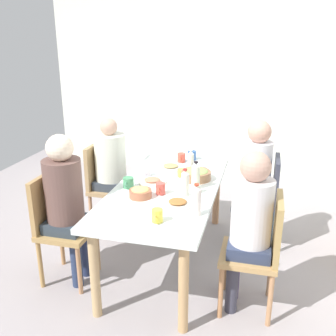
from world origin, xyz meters
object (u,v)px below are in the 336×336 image
cup_1 (182,173)px  plate_2 (171,167)px  bowl_0 (140,192)px  cup_6 (146,172)px  person_0 (112,165)px  person_1 (255,174)px  person_2 (65,197)px  chair_3 (261,248)px  chair_0 (104,182)px  cup_2 (192,155)px  bottle_0 (185,183)px  plate_0 (152,181)px  cup_4 (160,189)px  cup_5 (157,216)px  dining_table (168,194)px  bottle_2 (196,176)px  plate_1 (178,203)px  chair_2 (58,222)px  bottle_1 (191,161)px  bottle_3 (196,200)px  chair_1 (263,197)px  bowl_1 (196,174)px  cup_0 (128,183)px  cup_3 (181,158)px

cup_1 → plate_2: bearing=-142.7°
bowl_0 → cup_6: 0.50m
person_0 → person_1: 1.42m
person_2 → chair_3: (-0.00, 1.51, -0.23)m
chair_0 → chair_3: (0.94, 1.60, 0.00)m
cup_2 → bottle_0: size_ratio=0.54×
bowl_0 → plate_0: bearing=-179.8°
cup_4 → cup_5: 0.49m
dining_table → bottle_2: size_ratio=7.97×
plate_1 → bottle_2: bearing=169.0°
cup_5 → chair_0: bearing=-142.1°
chair_0 → chair_2: same height
bottle_1 → bottle_3: bearing=13.3°
chair_0 → chair_1: same height
plate_2 → bottle_0: size_ratio=1.14×
bowl_1 → bottle_0: bottle_0 is taller
person_0 → cup_0: person_0 is taller
chair_1 → plate_0: size_ratio=3.64×
plate_0 → bowl_1: size_ratio=0.93×
plate_0 → cup_3: cup_3 is taller
plate_1 → bottle_2: (-0.36, 0.07, 0.10)m
bowl_1 → bottle_1: 0.24m
plate_0 → bottle_2: size_ratio=1.05×
bowl_1 → bottle_0: size_ratio=1.17×
chair_1 → person_0: bearing=-90.0°
chair_0 → dining_table: bearing=59.7°
plate_1 → cup_5: cup_5 is taller
bottle_1 → plate_0: bearing=-33.4°
cup_3 → cup_6: (0.47, -0.23, -0.01)m
cup_0 → dining_table: bearing=116.0°
bottle_0 → bottle_1: size_ratio=1.11×
person_0 → chair_2: (0.94, -0.09, -0.20)m
chair_1 → cup_6: chair_1 is taller
cup_2 → bottle_2: bottle_2 is taller
cup_3 → cup_4: bearing=1.2°
bowl_1 → plate_0: bearing=-63.7°
person_2 → bottle_0: 0.94m
cup_5 → bottle_3: bearing=125.3°
cup_5 → bottle_0: (-0.48, 0.09, 0.06)m
plate_2 → bottle_3: (0.94, 0.42, 0.10)m
cup_5 → bottle_2: 0.68m
dining_table → bowl_0: bowl_0 is taller
bowl_1 → bottle_3: bearing=10.4°
dining_table → bottle_1: (-0.41, 0.12, 0.18)m
chair_3 → cup_3: bearing=-143.3°
chair_0 → person_2: size_ratio=0.72×
plate_2 → cup_3: bearing=165.2°
bowl_1 → bottle_3: (0.71, 0.13, 0.06)m
plate_1 → bowl_0: bowl_0 is taller
cup_3 → person_1: bearing=77.1°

